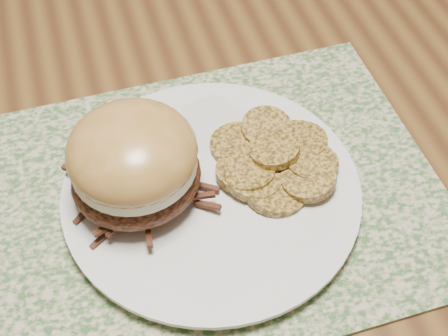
{
  "coord_description": "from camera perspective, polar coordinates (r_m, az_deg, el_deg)",
  "views": [
    {
      "loc": [
        0.15,
        -0.54,
        1.23
      ],
      "look_at": [
        0.26,
        -0.2,
        0.79
      ],
      "focal_mm": 50.0,
      "sensor_mm": 36.0,
      "label": 1
    }
  ],
  "objects": [
    {
      "name": "roasted_potatoes",
      "position": [
        0.59,
        4.55,
        0.67
      ],
      "size": [
        0.14,
        0.14,
        0.03
      ],
      "color": "olive",
      "rests_on": "dinner_plate"
    },
    {
      "name": "dinner_plate",
      "position": [
        0.58,
        -1.15,
        -2.21
      ],
      "size": [
        0.26,
        0.26,
        0.02
      ],
      "primitive_type": "cylinder",
      "color": "silver",
      "rests_on": "placemat"
    },
    {
      "name": "pork_sandwich",
      "position": [
        0.54,
        -8.25,
        0.51
      ],
      "size": [
        0.14,
        0.14,
        0.09
      ],
      "rotation": [
        0.0,
        0.0,
        0.27
      ],
      "color": "black",
      "rests_on": "dinner_plate"
    },
    {
      "name": "placemat",
      "position": [
        0.59,
        -2.02,
        -2.82
      ],
      "size": [
        0.45,
        0.33,
        0.0
      ],
      "primitive_type": "cube",
      "color": "#3A6031",
      "rests_on": "dining_table"
    }
  ]
}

